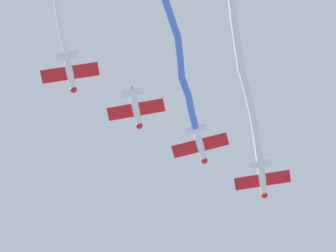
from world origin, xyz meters
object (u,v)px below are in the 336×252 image
object	(u,v)px
airplane_left_wing	(200,145)
airplane_slot	(70,72)
airplane_lead	(262,179)
airplane_right_wing	(136,109)

from	to	relation	value
airplane_left_wing	airplane_slot	bearing A→B (deg)	134.89
airplane_lead	airplane_right_wing	xyz separation A→B (m)	(-4.80, -17.84, 0.50)
airplane_right_wing	airplane_slot	size ratio (longest dim) A/B	1.01
airplane_lead	airplane_slot	bearing A→B (deg)	129.63
airplane_left_wing	airplane_right_wing	distance (m)	9.25
airplane_lead	airplane_right_wing	distance (m)	18.48
airplane_left_wing	airplane_right_wing	bearing A→B (deg)	134.87
airplane_left_wing	airplane_slot	distance (m)	18.49
airplane_left_wing	airplane_slot	world-z (taller)	airplane_slot
airplane_slot	airplane_lead	bearing A→B (deg)	-51.26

